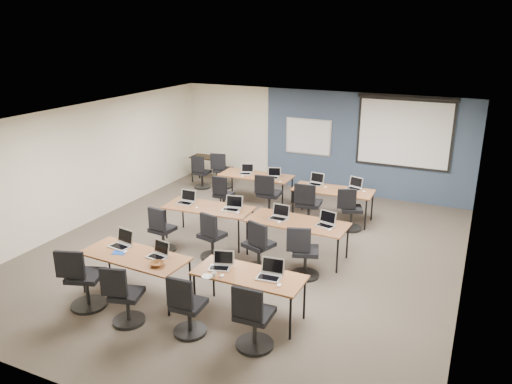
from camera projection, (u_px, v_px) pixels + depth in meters
The scene contains 58 objects.
floor at pixel (247, 252), 10.00m from camera, with size 8.00×9.00×0.02m, color #6B6354.
ceiling at pixel (246, 118), 9.14m from camera, with size 8.00×9.00×0.02m, color white.
wall_back at pixel (320, 141), 13.44m from camera, with size 8.00×0.04×2.70m, color beige.
wall_front at pixel (74, 298), 5.70m from camera, with size 8.00×0.04×2.70m, color beige.
wall_left at pixel (86, 164), 11.17m from camera, with size 0.04×9.00×2.70m, color beige.
wall_right at pixel (471, 220), 7.97m from camera, with size 0.04×9.00×2.70m, color beige.
blue_accent_panel at pixel (365, 146), 12.91m from camera, with size 5.50×0.04×2.70m, color #3D5977.
whiteboard at pixel (308, 137), 13.46m from camera, with size 1.28×0.03×0.98m.
projector_screen at pixel (405, 129), 12.30m from camera, with size 2.40×0.10×1.82m.
training_table_front_left at pixel (135, 257), 8.20m from camera, with size 1.83×0.76×0.73m.
training_table_front_right at pixel (249, 277), 7.57m from camera, with size 1.71×0.71×0.73m.
training_table_mid_left at pixel (209, 209), 10.36m from camera, with size 1.84×0.77×0.73m.
training_table_mid_right at pixel (297, 224), 9.59m from camera, with size 1.94×0.81×0.73m.
training_table_back_left at pixel (256, 177), 12.56m from camera, with size 1.83×0.76×0.73m.
training_table_back_right at pixel (333, 191), 11.45m from camera, with size 1.83×0.76×0.73m.
laptop_0 at pixel (122, 242), 8.50m from camera, with size 0.36×0.31×0.27m.
mouse_0 at pixel (125, 252), 8.28m from camera, with size 0.06×0.09×0.03m, color white.
task_chair_0 at pixel (83, 283), 7.89m from camera, with size 0.59×0.57×1.05m.
laptop_1 at pixel (159, 253), 8.12m from camera, with size 0.32×0.27×0.24m.
mouse_1 at pixel (161, 262), 7.91m from camera, with size 0.06×0.09×0.03m, color white.
task_chair_1 at pixel (124, 300), 7.47m from camera, with size 0.50×0.50×0.98m.
laptop_2 at pixel (221, 264), 7.75m from camera, with size 0.33×0.28×0.25m.
mouse_2 at pixel (222, 276), 7.49m from camera, with size 0.06×0.09×0.03m, color white.
task_chair_2 at pixel (187, 311), 7.19m from camera, with size 0.49×0.49×0.98m.
laptop_3 at pixel (270, 273), 7.45m from camera, with size 0.36×0.30×0.27m.
mouse_3 at pixel (279, 285), 7.21m from camera, with size 0.06×0.10×0.03m, color white.
task_chair_3 at pixel (253, 322), 6.88m from camera, with size 0.55×0.55×1.02m.
laptop_4 at pixel (186, 200), 10.57m from camera, with size 0.35×0.30×0.26m.
mouse_4 at pixel (197, 208), 10.27m from camera, with size 0.06×0.09×0.03m, color white.
task_chair_4 at pixel (161, 233), 9.89m from camera, with size 0.48×0.48×0.96m.
laptop_5 at pixel (232, 206), 10.19m from camera, with size 0.36×0.30×0.27m.
mouse_5 at pixel (238, 213), 10.00m from camera, with size 0.06×0.10×0.03m, color white.
task_chair_5 at pixel (211, 240), 9.58m from camera, with size 0.49×0.49×0.97m.
laptop_6 at pixel (279, 215), 9.72m from camera, with size 0.35×0.29×0.26m.
mouse_6 at pixel (279, 222), 9.52m from camera, with size 0.06×0.10×0.03m, color white.
task_chair_6 at pixel (258, 250), 9.09m from camera, with size 0.55×0.53×1.01m.
laptop_7 at pixel (326, 222), 9.38m from camera, with size 0.34×0.29×0.26m.
mouse_7 at pixel (330, 230), 9.17m from camera, with size 0.06×0.10×0.04m, color white.
task_chair_7 at pixel (304, 256), 8.86m from camera, with size 0.54×0.52×1.00m.
laptop_8 at pixel (246, 171), 12.65m from camera, with size 0.32×0.27×0.24m.
mouse_8 at pixel (243, 176), 12.42m from camera, with size 0.06×0.10×0.03m, color white.
task_chair_8 at pixel (223, 198), 11.95m from camera, with size 0.46×0.46×0.95m.
laptop_9 at pixel (273, 175), 12.31m from camera, with size 0.32×0.27×0.25m.
mouse_9 at pixel (280, 182), 11.98m from camera, with size 0.06×0.09×0.03m, color white.
task_chair_9 at pixel (268, 199), 11.72m from camera, with size 0.57×0.57×1.05m.
laptop_10 at pixel (316, 182), 11.81m from camera, with size 0.34×0.29×0.26m.
mouse_10 at pixel (325, 187), 11.58m from camera, with size 0.05×0.09×0.03m, color white.
task_chair_10 at pixel (308, 209), 11.08m from camera, with size 0.58×0.58×1.05m.
laptop_11 at pixel (355, 186), 11.49m from camera, with size 0.34×0.29×0.26m.
mouse_11 at pixel (364, 192), 11.27m from camera, with size 0.06×0.09×0.03m, color white.
task_chair_11 at pixel (350, 213), 10.94m from camera, with size 0.52×0.50×0.98m.
blue_mousepad at pixel (119, 252), 8.27m from camera, with size 0.22×0.18×0.01m, color #123A9A.
snack_bowl at pixel (157, 264), 7.82m from camera, with size 0.23×0.23×0.06m, color brown.
snack_plate at pixel (207, 276), 7.48m from camera, with size 0.17×0.17×0.01m, color white.
coffee_cup at pixel (214, 275), 7.46m from camera, with size 0.05×0.05×0.05m, color silver.
utility_table at pixel (207, 160), 14.25m from camera, with size 0.93×0.51×0.75m.
spare_chair_a at pixel (222, 173), 13.82m from camera, with size 0.52×0.52×1.00m.
spare_chair_b at pixel (201, 175), 13.77m from camera, with size 0.46×0.46×0.95m.
Camera 1 is at (4.00, -8.17, 4.31)m, focal length 35.00 mm.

